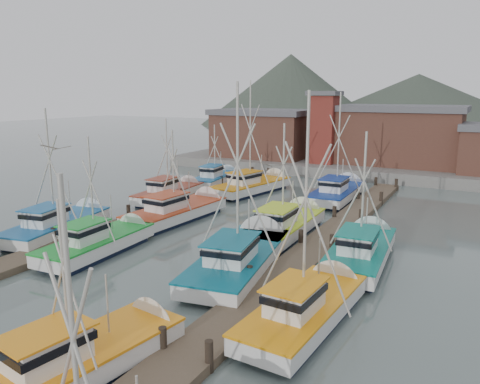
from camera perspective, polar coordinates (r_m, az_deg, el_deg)
The scene contains 22 objects.
ground at distance 28.35m, azimuth -7.88°, elevation -7.84°, with size 260.00×260.00×0.00m, color #526260.
dock_left at distance 35.51m, azimuth -13.21°, elevation -3.59°, with size 2.30×46.00×1.50m.
dock_right at distance 28.56m, azimuth 8.59°, elevation -7.26°, with size 2.30×46.00×1.50m.
quay at distance 61.21m, azimuth 12.94°, elevation 3.30°, with size 44.00×16.00×1.20m, color gray.
shed_left at distance 62.72m, azimuth 2.81°, elevation 7.23°, with size 12.72×8.48×6.20m.
shed_center at distance 59.45m, azimuth 18.74°, elevation 6.69°, with size 14.84×9.54×6.90m.
lookout_tower at distance 57.43m, azimuth 10.15°, elevation 7.83°, with size 3.60×3.60×8.50m.
distant_hills at distance 147.14m, azimuth 17.16°, elevation 7.78°, with size 175.00×140.00×42.00m.
boat_1 at distance 17.85m, azimuth -18.01°, elevation -18.55°, with size 3.80×8.74×7.05m.
boat_4 at distance 29.85m, azimuth -16.40°, elevation -5.83°, with size 3.17×8.58×7.82m.
boat_5 at distance 26.15m, azimuth 0.31°, elevation -7.84°, with size 4.93×10.87×11.12m.
boat_6 at distance 34.62m, azimuth -20.88°, elevation -3.66°, with size 4.43×9.49×9.39m.
boat_7 at distance 20.62m, azimuth 8.43°, elevation -13.65°, with size 4.12×8.75×10.39m.
boat_8 at distance 36.37m, azimuth -7.21°, elevation -2.23°, with size 3.68×9.90×7.76m.
boat_9 at distance 32.42m, azimuth 5.70°, elevation -3.96°, with size 3.51×9.70×8.51m.
boat_10 at distance 42.98m, azimuth -8.26°, elevation -0.04°, with size 3.35×8.72×8.06m.
boat_11 at distance 28.13m, azimuth 14.66°, elevation -6.82°, with size 3.54×9.39×8.36m.
boat_12 at distance 45.78m, azimuth 1.82°, elevation 0.84°, with size 4.80×10.14×11.56m.
boat_13 at distance 43.67m, azimuth 11.95°, elevation 0.02°, with size 4.20×9.81×10.50m.
boat_14 at distance 49.64m, azimuth -2.76°, elevation 1.69°, with size 3.43×8.46×7.00m.
gull_near at distance 21.47m, azimuth -21.56°, elevation 5.01°, with size 1.53×0.66×0.24m.
gull_far at distance 27.02m, azimuth 4.00°, elevation 3.26°, with size 1.55×0.63×0.24m.
Camera 1 is at (15.90, -21.42, 9.59)m, focal length 35.00 mm.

